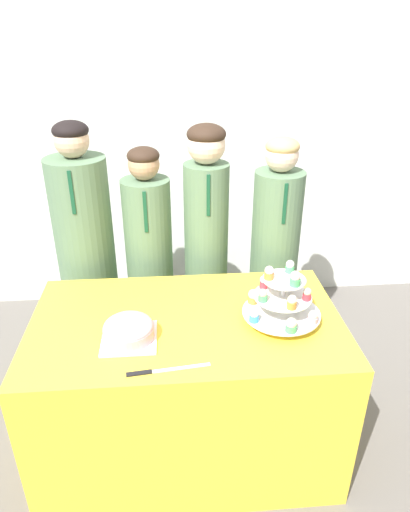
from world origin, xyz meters
name	(u,v)px	position (x,y,z in m)	size (l,w,h in m)	color
wall_back	(174,121)	(0.00, 1.90, 1.35)	(9.00, 0.06, 2.70)	silver
table	(188,386)	(0.00, 0.40, 0.38)	(1.37, 0.80, 0.77)	yellow
round_cake	(129,330)	(-0.24, 0.28, 0.82)	(0.22, 0.22, 0.10)	white
cake_knife	(154,371)	(-0.14, 0.07, 0.77)	(0.32, 0.05, 0.01)	silver
cupcake_stand	(282,298)	(0.41, 0.36, 0.88)	(0.34, 0.34, 0.27)	silver
student_0	(88,266)	(-0.53, 1.05, 0.71)	(0.32, 0.32, 1.52)	#567556
student_1	(150,272)	(-0.18, 1.05, 0.66)	(0.26, 0.27, 1.38)	#567556
student_2	(206,256)	(0.14, 1.05, 0.74)	(0.24, 0.25, 1.49)	#567556
student_3	(273,264)	(0.54, 1.05, 0.68)	(0.27, 0.28, 1.42)	#567556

